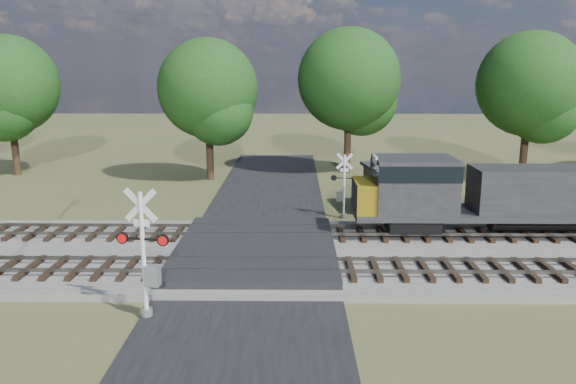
{
  "coord_description": "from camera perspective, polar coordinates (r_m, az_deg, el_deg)",
  "views": [
    {
      "loc": [
        1.7,
        -23.41,
        8.33
      ],
      "look_at": [
        1.41,
        2.0,
        2.67
      ],
      "focal_mm": 35.0,
      "sensor_mm": 36.0,
      "label": 1
    }
  ],
  "objects": [
    {
      "name": "crossing_panel",
      "position": [
        25.28,
        -3.26,
        -5.95
      ],
      "size": [
        7.0,
        9.0,
        0.62
      ],
      "primitive_type": "cube",
      "color": "#262628",
      "rests_on": "ground"
    },
    {
      "name": "ballast_bed",
      "position": [
        26.6,
        18.9,
        -6.06
      ],
      "size": [
        140.0,
        10.0,
        0.3
      ],
      "primitive_type": "cube",
      "color": "gray",
      "rests_on": "ground"
    },
    {
      "name": "track_near",
      "position": [
        22.87,
        4.21,
        -7.73
      ],
      "size": [
        140.0,
        2.6,
        0.33
      ],
      "color": "black",
      "rests_on": "ballast_bed"
    },
    {
      "name": "track_far",
      "position": [
        27.61,
        3.58,
        -4.13
      ],
      "size": [
        140.0,
        2.6,
        0.33
      ],
      "color": "black",
      "rests_on": "ballast_bed"
    },
    {
      "name": "road",
      "position": [
        24.89,
        -3.33,
        -6.92
      ],
      "size": [
        7.0,
        60.0,
        0.08
      ],
      "primitive_type": "cube",
      "color": "black",
      "rests_on": "ground"
    },
    {
      "name": "treeline",
      "position": [
        43.97,
        5.96,
        10.56
      ],
      "size": [
        81.41,
        11.24,
        11.43
      ],
      "color": "black",
      "rests_on": "ground"
    },
    {
      "name": "crossing_signal_far",
      "position": [
        31.54,
        5.58,
        0.08
      ],
      "size": [
        1.5,
        0.35,
        3.72
      ],
      "rotation": [
        0.0,
        0.0,
        3.01
      ],
      "color": "silver",
      "rests_on": "ground"
    },
    {
      "name": "crossing_signal_near",
      "position": [
        19.41,
        -14.16,
        -7.25
      ],
      "size": [
        1.81,
        0.45,
        4.52
      ],
      "rotation": [
        0.0,
        0.0,
        -0.17
      ],
      "color": "silver",
      "rests_on": "ground"
    },
    {
      "name": "ground",
      "position": [
        24.91,
        -3.33,
        -7.0
      ],
      "size": [
        160.0,
        160.0,
        0.0
      ],
      "primitive_type": "plane",
      "color": "#49512B",
      "rests_on": "ground"
    },
    {
      "name": "equipment_shed",
      "position": [
        33.8,
        11.36,
        0.41
      ],
      "size": [
        4.49,
        4.49,
        2.68
      ],
      "rotation": [
        0.0,
        0.0,
        0.15
      ],
      "color": "#432E1C",
      "rests_on": "ground"
    }
  ]
}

